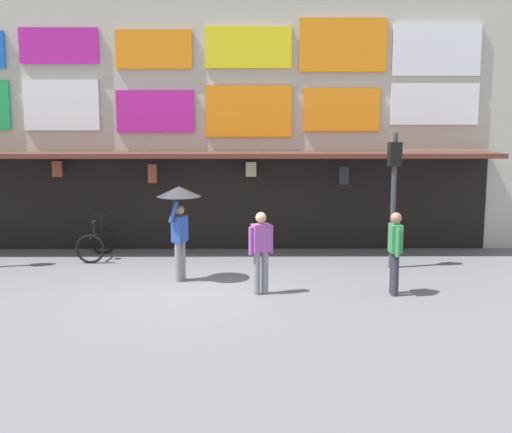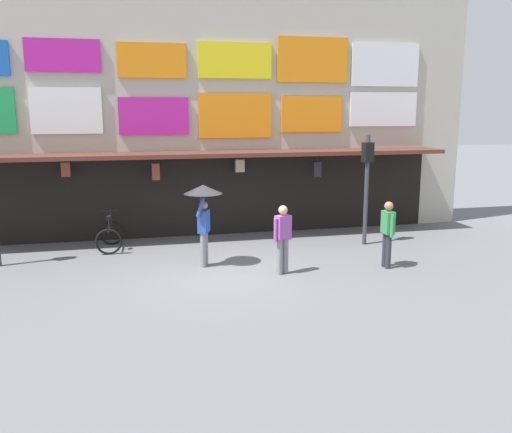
{
  "view_description": "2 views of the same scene",
  "coord_description": "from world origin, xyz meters",
  "px_view_note": "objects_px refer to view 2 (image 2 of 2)",
  "views": [
    {
      "loc": [
        1.31,
        -13.04,
        3.54
      ],
      "look_at": [
        1.41,
        0.66,
        1.4
      ],
      "focal_mm": 44.61,
      "sensor_mm": 36.0,
      "label": 1
    },
    {
      "loc": [
        -1.97,
        -12.67,
        3.93
      ],
      "look_at": [
        1.05,
        0.37,
        1.26
      ],
      "focal_mm": 38.1,
      "sensor_mm": 36.0,
      "label": 2
    }
  ],
  "objects_px": {
    "pedestrian_with_umbrella": "(203,202)",
    "pedestrian_in_white": "(283,236)",
    "pedestrian_in_red": "(388,231)",
    "bicycle_parked": "(110,236)",
    "traffic_light_far": "(367,172)"
  },
  "relations": [
    {
      "from": "bicycle_parked",
      "to": "pedestrian_in_white",
      "type": "height_order",
      "value": "pedestrian_in_white"
    },
    {
      "from": "pedestrian_in_white",
      "to": "bicycle_parked",
      "type": "bearing_deg",
      "value": 141.11
    },
    {
      "from": "pedestrian_with_umbrella",
      "to": "traffic_light_far",
      "type": "bearing_deg",
      "value": 13.78
    },
    {
      "from": "bicycle_parked",
      "to": "pedestrian_in_white",
      "type": "xyz_separation_m",
      "value": [
        4.12,
        -3.32,
        0.55
      ]
    },
    {
      "from": "pedestrian_in_white",
      "to": "traffic_light_far",
      "type": "bearing_deg",
      "value": 35.92
    },
    {
      "from": "pedestrian_with_umbrella",
      "to": "pedestrian_in_red",
      "type": "bearing_deg",
      "value": -14.47
    },
    {
      "from": "bicycle_parked",
      "to": "pedestrian_with_umbrella",
      "type": "distance_m",
      "value": 3.49
    },
    {
      "from": "bicycle_parked",
      "to": "traffic_light_far",
      "type": "bearing_deg",
      "value": -8.2
    },
    {
      "from": "pedestrian_with_umbrella",
      "to": "pedestrian_in_red",
      "type": "height_order",
      "value": "pedestrian_with_umbrella"
    },
    {
      "from": "traffic_light_far",
      "to": "bicycle_parked",
      "type": "distance_m",
      "value": 7.54
    },
    {
      "from": "bicycle_parked",
      "to": "pedestrian_with_umbrella",
      "type": "xyz_separation_m",
      "value": [
        2.37,
        -2.25,
        1.25
      ]
    },
    {
      "from": "bicycle_parked",
      "to": "pedestrian_in_red",
      "type": "xyz_separation_m",
      "value": [
        6.8,
        -3.39,
        0.55
      ]
    },
    {
      "from": "bicycle_parked",
      "to": "pedestrian_in_red",
      "type": "bearing_deg",
      "value": -26.49
    },
    {
      "from": "pedestrian_with_umbrella",
      "to": "pedestrian_in_white",
      "type": "bearing_deg",
      "value": -31.57
    },
    {
      "from": "pedestrian_in_white",
      "to": "pedestrian_with_umbrella",
      "type": "height_order",
      "value": "pedestrian_with_umbrella"
    }
  ]
}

